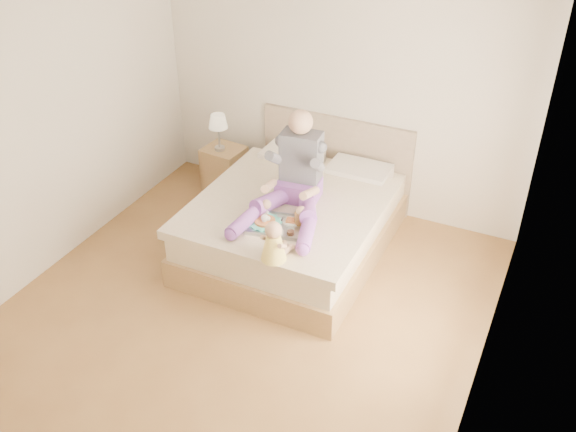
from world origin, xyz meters
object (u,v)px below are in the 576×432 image
at_px(adult, 294,180).
at_px(baby, 274,244).
at_px(bed, 297,219).
at_px(nightstand, 225,169).
at_px(tray, 276,223).

distance_m(adult, baby, 0.86).
relative_size(bed, baby, 6.11).
distance_m(bed, adult, 0.60).
bearing_deg(nightstand, bed, -22.65).
height_order(nightstand, tray, tray).
relative_size(tray, baby, 1.55).
bearing_deg(tray, adult, 77.80).
bearing_deg(bed, adult, -74.22).
xyz_separation_m(bed, baby, (0.27, -1.03, 0.44)).
relative_size(nightstand, adult, 0.46).
height_order(adult, tray, adult).
height_order(bed, tray, bed).
xyz_separation_m(nightstand, adult, (1.28, -0.86, 0.62)).
xyz_separation_m(bed, tray, (0.06, -0.60, 0.32)).
bearing_deg(nightstand, adult, -28.35).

